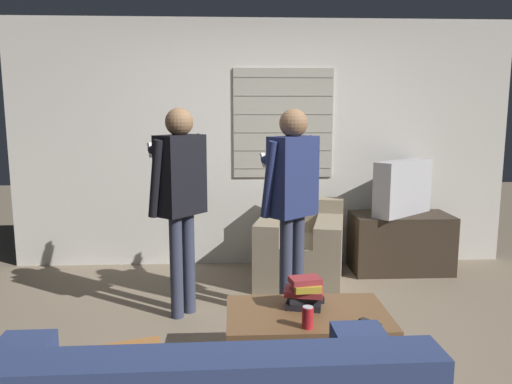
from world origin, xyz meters
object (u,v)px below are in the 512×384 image
person_right_standing (292,188)px  armchair_beige (301,248)px  person_left_standing (180,186)px  soda_can (308,317)px  book_stack (305,293)px  tv (403,188)px  coffee_table (307,318)px  spare_remote (370,323)px

person_right_standing → armchair_beige: bearing=36.5°
person_left_standing → soda_can: person_left_standing is taller
armchair_beige → person_right_standing: bearing=90.2°
person_right_standing → soda_can: 1.26m
person_left_standing → book_stack: bearing=-96.6°
person_left_standing → tv: bearing=-24.7°
person_left_standing → book_stack: (0.86, -0.89, -0.54)m
tv → soda_can: size_ratio=5.61×
person_right_standing → book_stack: size_ratio=6.14×
person_left_standing → person_right_standing: person_left_standing is taller
armchair_beige → coffee_table: (-0.20, -1.75, 0.04)m
armchair_beige → tv: 1.20m
person_right_standing → spare_remote: person_right_standing is taller
armchair_beige → tv: size_ratio=1.48×
person_right_standing → book_stack: bearing=-130.9°
armchair_beige → person_left_standing: size_ratio=0.63×
person_left_standing → book_stack: person_left_standing is taller
coffee_table → soda_can: soda_can is taller
person_left_standing → book_stack: 1.35m
person_right_standing → tv: bearing=0.6°
tv → spare_remote: (-0.92, -2.19, -0.45)m
armchair_beige → spare_remote: 1.96m
person_left_standing → coffee_table: bearing=-98.5°
book_stack → spare_remote: bearing=-39.1°
soda_can → book_stack: bearing=85.1°
coffee_table → person_right_standing: bearing=89.9°
armchair_beige → person_right_standing: 1.13m
person_right_standing → person_left_standing: bearing=135.7°
coffee_table → person_right_standing: person_right_standing is taller
person_right_standing → soda_can: (-0.04, -1.12, -0.57)m
person_right_standing → spare_remote: bearing=-113.7°
soda_can → armchair_beige: bearing=83.2°
armchair_beige → coffee_table: 1.76m
coffee_table → spare_remote: spare_remote is taller
coffee_table → book_stack: 0.15m
armchair_beige → person_right_standing: size_ratio=0.64×
coffee_table → soda_can: (-0.03, -0.22, 0.10)m
armchair_beige → person_left_standing: 1.51m
tv → armchair_beige: bearing=-26.8°
person_left_standing → spare_remote: bearing=-94.8°
coffee_table → soda_can: bearing=-98.5°
person_left_standing → person_right_standing: size_ratio=1.00×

